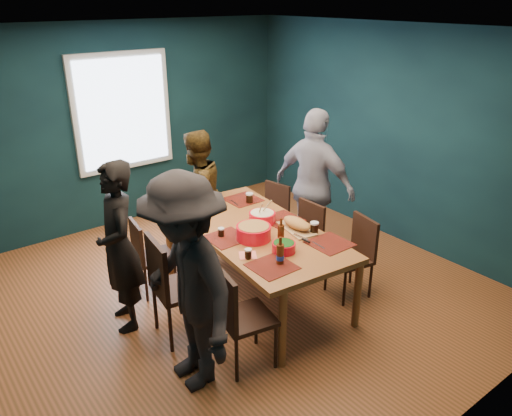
# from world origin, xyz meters

# --- Properties ---
(room) EXTENTS (5.01, 5.01, 2.71)m
(room) POSITION_xyz_m (0.00, 0.27, 1.37)
(room) COLOR #994F2C
(room) RESTS_ON ground
(dining_table) EXTENTS (1.28, 2.24, 0.81)m
(dining_table) POSITION_xyz_m (0.15, -0.23, 0.74)
(dining_table) COLOR #92592C
(dining_table) RESTS_ON floor
(chair_left_far) EXTENTS (0.43, 0.43, 0.84)m
(chair_left_far) POSITION_xyz_m (-0.69, 0.56, 0.49)
(chair_left_far) COLOR black
(chair_left_far) RESTS_ON floor
(chair_left_mid) EXTENTS (0.52, 0.52, 1.03)m
(chair_left_mid) POSITION_xyz_m (-0.86, -0.28, 0.60)
(chair_left_mid) COLOR black
(chair_left_mid) RESTS_ON floor
(chair_left_near) EXTENTS (0.50, 0.50, 0.95)m
(chair_left_near) POSITION_xyz_m (-0.62, -0.97, 0.55)
(chair_left_near) COLOR black
(chair_left_near) RESTS_ON floor
(chair_right_far) EXTENTS (0.45, 0.45, 0.83)m
(chair_right_far) POSITION_xyz_m (1.05, 0.58, 0.48)
(chair_right_far) COLOR black
(chair_right_far) RESTS_ON floor
(chair_right_mid) EXTENTS (0.40, 0.40, 0.86)m
(chair_right_mid) POSITION_xyz_m (0.90, -0.17, 0.50)
(chair_right_mid) COLOR black
(chair_right_mid) RESTS_ON floor
(chair_right_near) EXTENTS (0.46, 0.46, 0.87)m
(chair_right_near) POSITION_xyz_m (1.05, -0.80, 0.51)
(chair_right_near) COLOR black
(chair_right_near) RESTS_ON floor
(person_far_left) EXTENTS (0.52, 0.68, 1.66)m
(person_far_left) POSITION_xyz_m (-1.12, 0.19, 0.83)
(person_far_left) COLOR black
(person_far_left) RESTS_ON floor
(person_back) EXTENTS (0.92, 0.82, 1.57)m
(person_back) POSITION_xyz_m (0.20, 0.98, 0.78)
(person_back) COLOR black
(person_back) RESTS_ON floor
(person_right) EXTENTS (0.66, 1.14, 1.83)m
(person_right) POSITION_xyz_m (1.27, 0.09, 0.91)
(person_right) COLOR white
(person_right) RESTS_ON floor
(person_near_left) EXTENTS (0.75, 1.22, 1.83)m
(person_near_left) POSITION_xyz_m (-1.02, -0.87, 0.92)
(person_near_left) COLOR black
(person_near_left) RESTS_ON floor
(bowl_salad) EXTENTS (0.34, 0.34, 0.14)m
(bowl_salad) POSITION_xyz_m (-0.01, -0.40, 0.89)
(bowl_salad) COLOR red
(bowl_salad) RESTS_ON dining_table
(bowl_dumpling) EXTENTS (0.27, 0.27, 0.25)m
(bowl_dumpling) POSITION_xyz_m (0.29, -0.15, 0.88)
(bowl_dumpling) COLOR red
(bowl_dumpling) RESTS_ON dining_table
(bowl_herbs) EXTENTS (0.22, 0.22, 0.10)m
(bowl_herbs) POSITION_xyz_m (0.05, -0.78, 0.86)
(bowl_herbs) COLOR red
(bowl_herbs) RESTS_ON dining_table
(cutting_board) EXTENTS (0.29, 0.57, 0.12)m
(cutting_board) POSITION_xyz_m (0.46, -0.50, 0.87)
(cutting_board) COLOR tan
(cutting_board) RESTS_ON dining_table
(small_bowl) EXTENTS (0.13, 0.13, 0.06)m
(small_bowl) POSITION_xyz_m (-0.16, 0.39, 0.84)
(small_bowl) COLOR black
(small_bowl) RESTS_ON dining_table
(beer_bottle_a) EXTENTS (0.07, 0.07, 0.26)m
(beer_bottle_a) POSITION_xyz_m (-0.12, -0.93, 0.91)
(beer_bottle_a) COLOR #431D0C
(beer_bottle_a) RESTS_ON dining_table
(beer_bottle_b) EXTENTS (0.06, 0.06, 0.25)m
(beer_bottle_b) POSITION_xyz_m (0.15, -0.62, 0.91)
(beer_bottle_b) COLOR #431D0C
(beer_bottle_b) RESTS_ON dining_table
(cola_glass_a) EXTENTS (0.07, 0.07, 0.09)m
(cola_glass_a) POSITION_xyz_m (-0.28, -0.68, 0.86)
(cola_glass_a) COLOR black
(cola_glass_a) RESTS_ON dining_table
(cola_glass_b) EXTENTS (0.08, 0.08, 0.12)m
(cola_glass_b) POSITION_xyz_m (0.54, -0.67, 0.88)
(cola_glass_b) COLOR black
(cola_glass_b) RESTS_ON dining_table
(cola_glass_c) EXTENTS (0.08, 0.08, 0.12)m
(cola_glass_c) POSITION_xyz_m (0.51, 0.35, 0.88)
(cola_glass_c) COLOR black
(cola_glass_c) RESTS_ON dining_table
(cola_glass_d) EXTENTS (0.06, 0.06, 0.09)m
(cola_glass_d) POSITION_xyz_m (-0.22, -0.16, 0.86)
(cola_glass_d) COLOR black
(cola_glass_d) RESTS_ON dining_table
(napkin_a) EXTENTS (0.15, 0.15, 0.00)m
(napkin_a) POSITION_xyz_m (0.53, -0.19, 0.82)
(napkin_a) COLOR #FA7669
(napkin_a) RESTS_ON dining_table
(napkin_b) EXTENTS (0.21, 0.21, 0.00)m
(napkin_b) POSITION_xyz_m (-0.25, -0.63, 0.82)
(napkin_b) COLOR #FA7669
(napkin_b) RESTS_ON dining_table
(napkin_c) EXTENTS (0.15, 0.15, 0.00)m
(napkin_c) POSITION_xyz_m (0.48, -0.89, 0.82)
(napkin_c) COLOR #FA7669
(napkin_c) RESTS_ON dining_table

